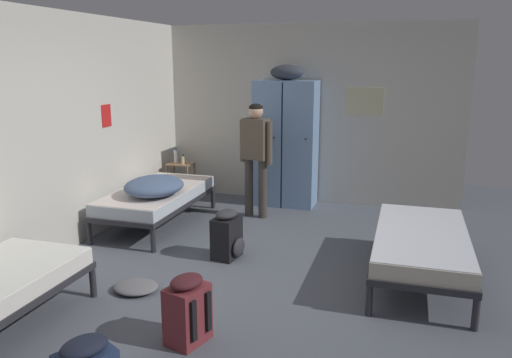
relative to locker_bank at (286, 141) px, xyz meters
name	(u,v)px	position (x,y,z in m)	size (l,w,h in m)	color
ground_plane	(247,277)	(0.27, -2.71, -0.97)	(9.58, 9.58, 0.00)	#565B66
room_backdrop	(183,125)	(-1.00, -1.41, 0.36)	(4.52, 6.05, 2.66)	beige
locker_bank	(286,141)	(0.00, 0.00, 0.00)	(0.90, 0.55, 2.07)	#7A9ECC
shelf_unit	(181,177)	(-1.63, -0.20, -0.62)	(0.38, 0.30, 0.57)	#99704C
bed_right	(421,242)	(1.92, -2.24, -0.59)	(0.90, 1.90, 0.49)	#28282D
bed_left_rear	(157,197)	(-1.38, -1.46, -0.59)	(0.90, 1.90, 0.49)	#28282D
bedding_heap	(154,186)	(-1.26, -1.74, -0.36)	(0.71, 0.83, 0.23)	slate
person_traveler	(256,150)	(-0.24, -0.73, -0.02)	(0.49, 0.27, 1.57)	#3D3833
water_bottle	(176,156)	(-1.71, -0.18, -0.29)	(0.06, 0.06, 0.23)	white
lotion_bottle	(183,160)	(-1.56, -0.24, -0.33)	(0.05, 0.05, 0.15)	beige
backpack_maroon	(186,310)	(0.18, -3.97, -0.71)	(0.39, 0.37, 0.55)	maroon
backpack_black	(227,235)	(-0.10, -2.28, -0.71)	(0.37, 0.35, 0.55)	black
clothes_pile_grey	(136,287)	(-0.65, -3.31, -0.93)	(0.43, 0.37, 0.08)	slate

